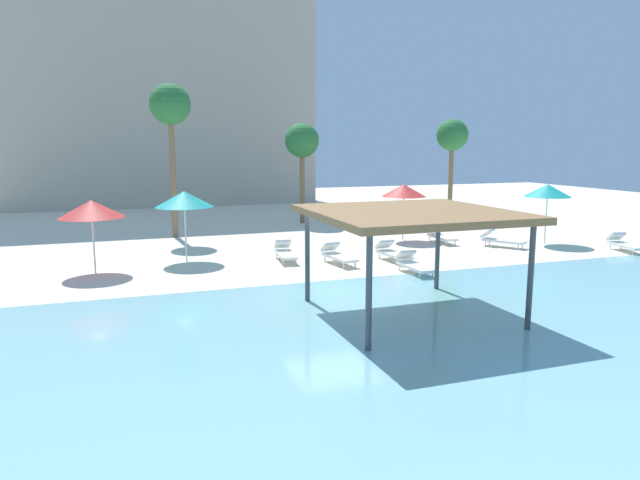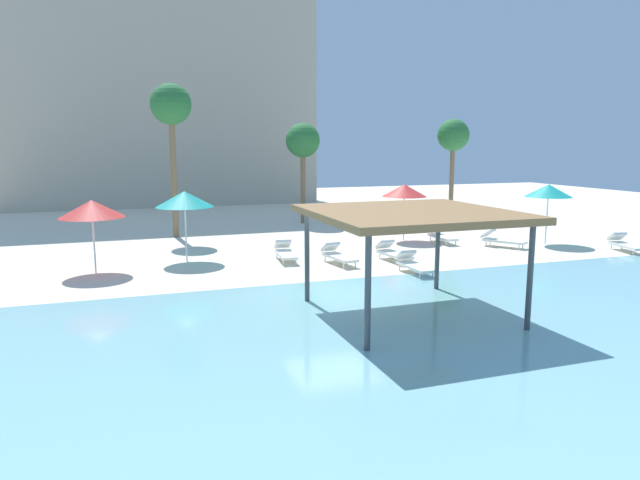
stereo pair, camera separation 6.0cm
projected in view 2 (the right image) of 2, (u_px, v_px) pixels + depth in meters
ground_plane at (331, 294)px, 16.94m from camera, size 80.00×80.00×0.00m
lagoon_water at (418, 354)px, 12.05m from camera, size 44.00×13.50×0.04m
shade_pavilion at (410, 216)px, 14.41m from camera, size 4.86×4.86×2.75m
beach_umbrella_red_2 at (404, 191)px, 26.24m from camera, size 2.06×2.06×2.59m
beach_umbrella_teal_3 at (549, 191)px, 25.28m from camera, size 2.02×2.02×2.66m
beach_umbrella_red_4 at (92, 209)px, 19.44m from camera, size 2.20×2.20×2.53m
beach_umbrella_teal_5 at (185, 199)px, 21.41m from camera, size 2.17×2.17×2.67m
lounge_chair_0 at (285, 252)px, 21.82m from camera, size 0.78×1.95×0.74m
lounge_chair_1 at (413, 264)px, 19.63m from camera, size 0.61×1.90×0.74m
lounge_chair_2 at (625, 244)px, 23.66m from camera, size 1.00×1.98×0.74m
lounge_chair_3 at (501, 239)px, 24.76m from camera, size 1.53×1.92×0.74m
lounge_chair_4 at (338, 255)px, 21.25m from camera, size 0.85×1.96×0.74m
lounge_chair_5 at (441, 235)px, 25.87m from camera, size 0.66×1.91×0.74m
lounge_chair_6 at (392, 252)px, 21.77m from camera, size 0.75×1.94×0.74m
palm_tree_0 at (453, 137)px, 34.19m from camera, size 1.90×1.90×5.91m
palm_tree_1 at (303, 142)px, 31.61m from camera, size 1.90×1.90×5.58m
palm_tree_2 at (171, 109)px, 26.47m from camera, size 1.90×1.90×7.20m
hotel_block_0 at (156, 61)px, 42.45m from camera, size 22.37×8.48×21.15m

